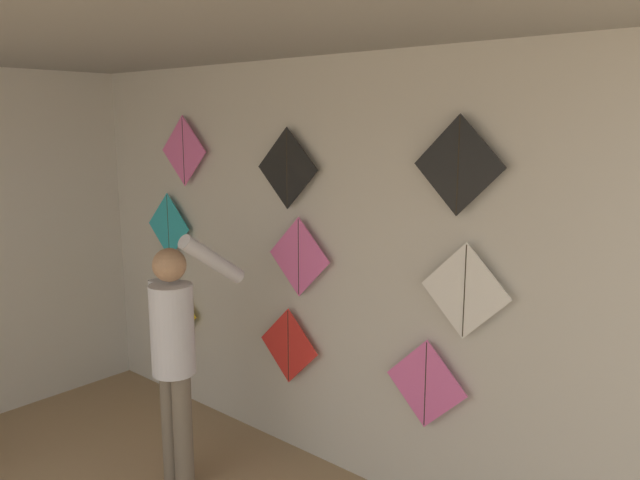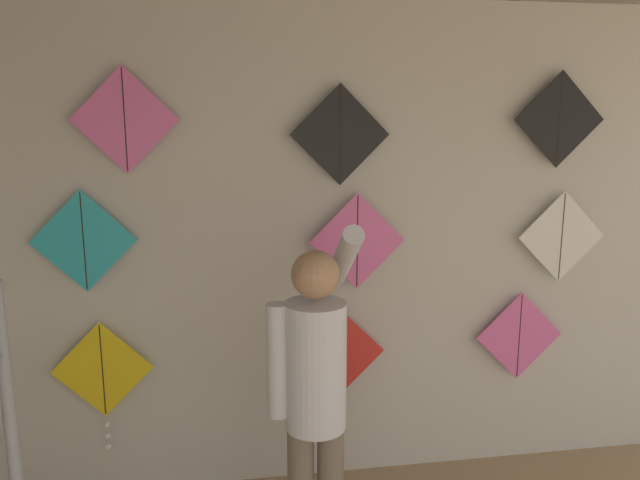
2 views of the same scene
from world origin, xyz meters
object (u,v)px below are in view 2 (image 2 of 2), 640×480
at_px(shopkeeper, 315,388).
at_px(kite_3, 84,241).
at_px(kite_2, 519,336).
at_px(kite_7, 340,135).
at_px(kite_8, 559,119).
at_px(kite_6, 125,120).
at_px(kite_1, 338,353).
at_px(kite_4, 357,241).
at_px(kite_5, 562,237).
at_px(kite_0, 103,376).

height_order(shopkeeper, kite_3, kite_3).
bearing_deg(kite_2, kite_7, 180.00).
bearing_deg(kite_8, kite_6, 180.00).
xyz_separation_m(shopkeeper, kite_2, (1.39, 0.79, -0.12)).
height_order(kite_2, kite_7, kite_7).
bearing_deg(kite_3, shopkeeper, -35.09).
distance_m(kite_1, kite_8, 1.86).
bearing_deg(kite_1, kite_2, 0.00).
bearing_deg(kite_7, kite_2, 0.00).
height_order(kite_4, kite_8, kite_8).
bearing_deg(shopkeeper, kite_7, 74.45).
height_order(kite_3, kite_5, kite_3).
relative_size(kite_0, kite_1, 1.38).
bearing_deg(kite_5, kite_7, 180.00).
bearing_deg(kite_0, kite_2, 0.02).
height_order(kite_1, kite_2, kite_2).
relative_size(shopkeeper, kite_0, 2.25).
xyz_separation_m(kite_5, kite_7, (-1.36, 0.00, 0.61)).
bearing_deg(kite_3, kite_2, 0.00).
relative_size(shopkeeper, kite_5, 3.10).
height_order(shopkeeper, kite_0, shopkeeper).
distance_m(kite_5, kite_8, 0.69).
bearing_deg(shopkeeper, kite_0, 146.53).
height_order(kite_7, kite_8, kite_8).
bearing_deg(shopkeeper, kite_1, 74.66).
height_order(kite_3, kite_4, kite_3).
bearing_deg(kite_2, kite_6, 180.00).
distance_m(shopkeeper, kite_1, 0.84).
xyz_separation_m(kite_1, kite_2, (1.13, 0.00, 0.04)).
bearing_deg(kite_8, kite_1, 180.00).
height_order(kite_5, kite_6, kite_6).
bearing_deg(kite_5, kite_0, -179.98).
xyz_separation_m(kite_3, kite_4, (1.48, 0.00, -0.05)).
xyz_separation_m(kite_0, kite_7, (1.33, 0.00, 1.32)).
bearing_deg(kite_0, kite_6, 0.28).
bearing_deg(kite_0, shopkeeper, -36.20).
distance_m(kite_2, kite_6, 2.61).
xyz_separation_m(kite_0, kite_6, (0.20, 0.00, 1.40)).
bearing_deg(kite_6, kite_1, 0.00).
bearing_deg(kite_1, kite_4, 0.00).
height_order(kite_5, kite_8, kite_8).
relative_size(kite_2, kite_8, 1.00).
distance_m(shopkeeper, kite_0, 1.35).
relative_size(kite_0, kite_5, 1.38).
relative_size(kite_3, kite_4, 1.00).
xyz_separation_m(kite_3, kite_8, (2.67, 0.00, 0.63)).
xyz_separation_m(kite_1, kite_3, (-1.38, 0.00, 0.72)).
bearing_deg(kite_2, kite_0, -179.98).
height_order(kite_1, kite_3, kite_3).
height_order(kite_1, kite_5, kite_5).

